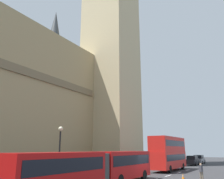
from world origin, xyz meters
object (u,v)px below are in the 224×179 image
(sedan_lead, at_px, (193,160))
(pedestrian_near_cones, at_px, (201,171))
(traffic_cone_middle, at_px, (183,177))
(sedan_trailing, at_px, (199,159))
(articulated_bus, at_px, (96,166))
(double_decker_bus, at_px, (168,152))
(street_lamp, at_px, (60,150))

(sedan_lead, relative_size, pedestrian_near_cones, 2.60)
(traffic_cone_middle, bearing_deg, sedan_trailing, 8.49)
(sedan_trailing, xyz_separation_m, traffic_cone_middle, (-29.94, -4.47, -0.63))
(articulated_bus, bearing_deg, double_decker_bus, 0.01)
(sedan_lead, bearing_deg, traffic_cone_middle, -169.39)
(sedan_lead, xyz_separation_m, sedan_trailing, (6.10, 0.00, 0.00))
(double_decker_bus, distance_m, sedan_lead, 14.89)
(traffic_cone_middle, xyz_separation_m, pedestrian_near_cones, (-0.12, -1.93, 0.63))
(articulated_bus, distance_m, sedan_lead, 33.66)
(double_decker_bus, relative_size, pedestrian_near_cones, 5.91)
(articulated_bus, xyz_separation_m, pedestrian_near_cones, (9.69, -6.40, -0.83))
(street_lamp, bearing_deg, articulated_bus, -94.27)
(street_lamp, bearing_deg, traffic_cone_middle, -43.48)
(sedan_lead, distance_m, street_lamp, 33.68)
(articulated_bus, relative_size, sedan_lead, 3.91)
(articulated_bus, height_order, pedestrian_near_cones, articulated_bus)
(articulated_bus, xyz_separation_m, sedan_trailing, (39.74, -0.00, -0.83))
(traffic_cone_middle, bearing_deg, street_lamp, 136.52)
(articulated_bus, distance_m, pedestrian_near_cones, 11.64)
(sedan_lead, xyz_separation_m, street_lamp, (-33.31, 4.51, 2.14))
(articulated_bus, bearing_deg, traffic_cone_middle, -24.52)
(sedan_trailing, relative_size, traffic_cone_middle, 7.59)
(sedan_trailing, xyz_separation_m, street_lamp, (-39.41, 4.51, 2.14))
(sedan_trailing, distance_m, traffic_cone_middle, 30.28)
(double_decker_bus, relative_size, traffic_cone_middle, 17.22)
(sedan_lead, bearing_deg, sedan_trailing, 0.03)
(double_decker_bus, xyz_separation_m, traffic_cone_middle, (-9.07, -4.47, -2.43))
(double_decker_bus, distance_m, sedan_trailing, 20.95)
(traffic_cone_middle, distance_m, street_lamp, 13.34)
(sedan_trailing, xyz_separation_m, pedestrian_near_cones, (-30.06, -6.40, -0.00))
(pedestrian_near_cones, bearing_deg, double_decker_bus, 34.90)
(sedan_trailing, relative_size, street_lamp, 0.83)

